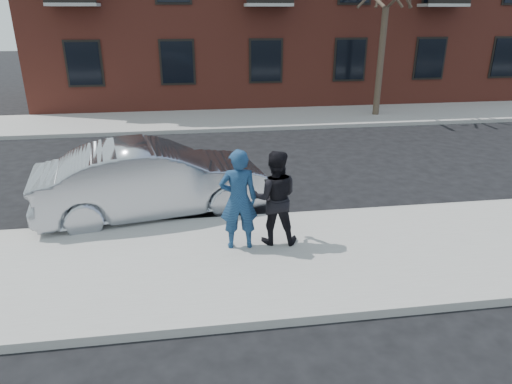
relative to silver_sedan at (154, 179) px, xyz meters
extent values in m
plane|color=black|center=(4.14, -2.30, -0.81)|extent=(100.00, 100.00, 0.00)
cube|color=gray|center=(4.14, -2.55, -0.74)|extent=(50.00, 3.50, 0.15)
cube|color=#999691|center=(4.14, -0.75, -0.74)|extent=(50.00, 0.10, 0.15)
cube|color=gray|center=(4.14, 8.95, -0.74)|extent=(50.00, 3.50, 0.15)
cube|color=#999691|center=(4.14, 7.15, -0.74)|extent=(50.00, 0.10, 0.15)
cube|color=black|center=(-3.36, 10.64, 1.39)|extent=(1.30, 0.06, 1.70)
cube|color=black|center=(8.04, 10.64, 1.39)|extent=(1.30, 0.06, 1.70)
cube|color=black|center=(15.64, 10.64, 1.39)|extent=(1.30, 0.06, 1.70)
cylinder|color=#35261F|center=(8.64, 8.70, 1.44)|extent=(0.26, 0.26, 4.20)
imported|color=#999BA3|center=(0.00, 0.00, 0.00)|extent=(5.18, 2.60, 1.63)
imported|color=navy|center=(1.62, -2.06, 0.27)|extent=(0.70, 0.47, 1.88)
cube|color=black|center=(1.58, -1.84, 0.59)|extent=(0.07, 0.13, 0.08)
imported|color=black|center=(2.30, -1.95, 0.23)|extent=(0.97, 0.81, 1.79)
cube|color=black|center=(2.18, -1.75, 0.47)|extent=(0.07, 0.14, 0.06)
camera|label=1|loc=(0.84, -9.54, 3.41)|focal=32.00mm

